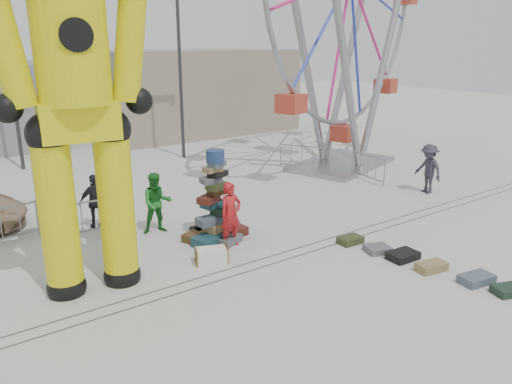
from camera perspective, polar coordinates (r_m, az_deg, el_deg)
ground at (r=13.13m, az=6.84°, el=-8.05°), size 90.00×90.00×0.00m
track_line_near at (r=13.54m, az=5.12°, el=-7.18°), size 40.00×0.04×0.01m
track_line_far at (r=13.82m, az=4.04°, el=-6.64°), size 40.00×0.04×0.01m
building_right at (r=32.60m, az=-7.92°, el=11.43°), size 12.00×8.00×5.00m
lamp_post_right at (r=24.47m, az=-8.50°, el=14.30°), size 1.41×0.25×8.00m
lamp_post_left at (r=24.11m, az=-26.14°, el=12.78°), size 1.41×0.25×8.00m
suitcase_tower at (r=14.37m, az=-4.69°, el=-2.58°), size 1.92×1.68×2.63m
crash_test_dummy at (r=11.19m, az=-19.90°, el=10.67°), size 3.40×1.49×8.51m
ferris_wheel at (r=22.69m, az=10.63°, el=20.50°), size 11.87×4.36×14.32m
steamer_trunk at (r=13.04m, az=-5.10°, el=-7.25°), size 0.94×0.74×0.38m
row_case_0 at (r=14.46m, az=10.73°, el=-5.41°), size 0.72×0.49×0.19m
row_case_1 at (r=14.04m, az=13.74°, el=-6.35°), size 0.79×0.73×0.17m
row_case_2 at (r=13.77m, az=16.44°, el=-6.98°), size 0.83×0.59×0.20m
row_case_3 at (r=13.33m, az=19.40°, el=-8.05°), size 0.83×0.55×0.21m
row_case_4 at (r=13.10m, az=23.89°, el=-9.06°), size 0.89×0.61×0.20m
row_case_5 at (r=12.91m, az=27.05°, el=-9.93°), size 0.89×0.70×0.18m
barricade_dummy_b at (r=15.67m, az=-27.10°, el=-3.50°), size 1.99×0.39×1.10m
barricade_dummy_c at (r=15.44m, az=-17.48°, el=-2.66°), size 2.00×0.16×1.10m
barricade_wheel_front at (r=20.90m, az=12.66°, el=2.74°), size 0.39×1.99×1.10m
barricade_wheel_back at (r=22.35m, az=5.26°, el=3.99°), size 1.13×1.76×1.10m
pedestrian_red at (r=13.79m, az=-2.89°, el=-2.59°), size 0.70×0.49×1.83m
pedestrian_green at (r=15.04m, az=-11.25°, el=-1.23°), size 1.05×0.92×1.83m
pedestrian_black at (r=15.87m, az=-17.82°, el=-1.04°), size 1.02×0.49×1.70m
pedestrian_grey at (r=19.76m, az=19.10°, el=2.53°), size 0.87×1.29×1.86m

